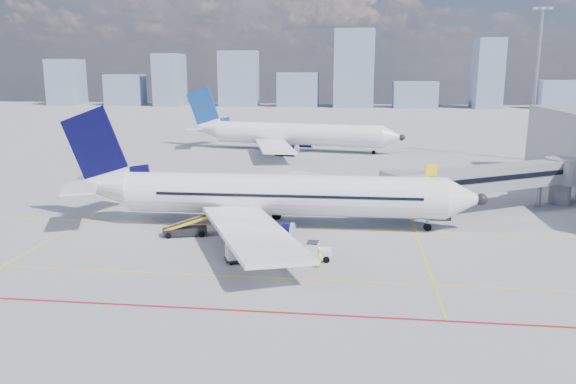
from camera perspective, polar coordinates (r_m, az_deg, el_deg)
name	(u,v)px	position (r m, az deg, el deg)	size (l,w,h in m)	color
ground	(260,252)	(48.85, -2.89, -6.12)	(420.00, 420.00, 0.00)	gray
apron_markings	(244,267)	(45.32, -4.45, -7.64)	(90.00, 35.12, 0.01)	yellow
jet_bridge	(497,179)	(65.52, 20.48, 1.27)	(23.55, 15.78, 6.30)	gray
floodlight_mast_ne	(536,80)	(105.04, 23.89, 10.33)	(3.20, 0.61, 25.45)	gray
distant_skyline	(338,80)	(235.80, 5.10, 11.28)	(245.59, 15.48, 31.07)	slate
main_aircraft	(266,195)	(55.89, -2.30, -0.31)	(42.28, 36.84, 12.32)	silver
second_aircraft	(289,134)	(108.48, 0.08, 5.91)	(43.14, 37.32, 12.67)	silver
baggage_tug	(316,251)	(46.70, 2.87, -6.05)	(2.30, 1.47, 1.55)	silver
cargo_dolly	(244,251)	(46.40, -4.53, -5.96)	(3.36, 2.47, 1.69)	black
belt_loader	(187,229)	(54.19, -10.25, -3.75)	(5.91, 2.87, 2.38)	black
ramp_worker	(320,258)	(44.88, 3.25, -6.75)	(0.58, 0.38, 1.59)	yellow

